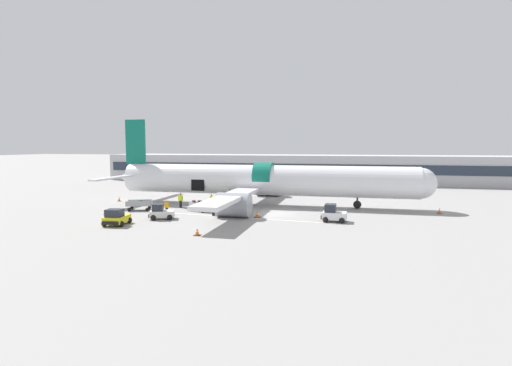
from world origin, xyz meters
The scene contains 19 objects.
ground_plane centered at (0.00, 0.00, 0.00)m, with size 500.00×500.00×0.00m, color gray.
apron_marking_line centered at (-3.39, -3.03, 0.00)m, with size 22.30×2.58×0.01m.
terminal_strip centered at (0.00, 39.34, 2.73)m, with size 85.56×10.81×5.46m.
airplane centered at (-2.96, 5.82, 3.03)m, with size 40.43×34.74×10.86m.
baggage_tug_lead centered at (-13.22, -9.63, 0.67)m, with size 2.39×2.92×1.56m.
baggage_tug_mid centered at (-10.56, -5.85, 0.65)m, with size 2.79×2.37×1.56m.
baggage_tug_rear centered at (6.48, -3.11, 0.72)m, with size 2.49×2.08×1.73m.
baggage_cart_loading centered at (-8.35, -0.31, 0.57)m, with size 3.44×2.45×1.20m.
baggage_cart_queued centered at (-15.44, -1.31, 0.57)m, with size 3.82×2.46×1.15m.
ground_crew_loader_a centered at (-6.07, 0.75, 0.86)m, with size 0.55×0.49×1.63m.
ground_crew_loader_b centered at (-5.46, 1.45, 0.98)m, with size 0.57×0.63×1.86m.
ground_crew_driver centered at (-6.07, -2.69, 0.96)m, with size 0.63×0.42×1.83m.
ground_crew_supervisor centered at (-11.18, -3.29, 0.82)m, with size 0.48×0.52×1.56m.
ground_crew_helper centered at (-11.73, 1.52, 0.94)m, with size 0.62×0.45×1.79m.
ground_crew_marshal centered at (-8.00, 2.04, 0.88)m, with size 0.47×0.59×1.68m.
safety_cone_nose centered at (17.59, 4.30, 0.30)m, with size 0.46×0.46×0.65m.
safety_cone_engine_left centered at (-4.22, -11.89, 0.29)m, with size 0.56×0.56×0.62m.
safety_cone_wingtip centered at (-1.27, -2.61, 0.32)m, with size 0.62×0.62×0.67m.
safety_cone_tail centered at (-22.06, 4.74, 0.29)m, with size 0.43×0.43×0.63m.
Camera 1 is at (8.15, -42.38, 7.46)m, focal length 28.00 mm.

